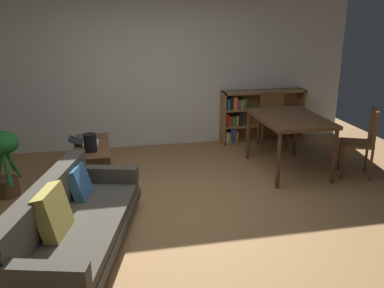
% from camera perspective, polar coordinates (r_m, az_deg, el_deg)
% --- Properties ---
extents(ground_plane, '(8.16, 8.16, 0.00)m').
position_cam_1_polar(ground_plane, '(4.85, -0.80, -9.55)').
color(ground_plane, '#9E7042').
extents(back_wall_panel, '(6.80, 0.10, 2.70)m').
position_cam_1_polar(back_wall_panel, '(7.03, -5.22, 10.56)').
color(back_wall_panel, silver).
rests_on(back_wall_panel, ground_plane).
extents(fabric_couch, '(1.32, 2.24, 0.74)m').
position_cam_1_polar(fabric_couch, '(4.20, -16.36, -10.04)').
color(fabric_couch, olive).
rests_on(fabric_couch, ground_plane).
extents(media_console, '(0.46, 1.13, 0.52)m').
position_cam_1_polar(media_console, '(5.80, -13.44, -2.55)').
color(media_console, brown).
rests_on(media_console, ground_plane).
extents(open_laptop, '(0.40, 0.29, 0.09)m').
position_cam_1_polar(open_laptop, '(5.78, -14.42, 0.26)').
color(open_laptop, silver).
rests_on(open_laptop, media_console).
extents(desk_speaker, '(0.16, 0.16, 0.23)m').
position_cam_1_polar(desk_speaker, '(5.43, -13.80, 0.17)').
color(desk_speaker, black).
rests_on(desk_speaker, media_console).
extents(potted_floor_plant, '(0.42, 0.60, 0.84)m').
position_cam_1_polar(potted_floor_plant, '(5.60, -24.52, -1.51)').
color(potted_floor_plant, brown).
rests_on(potted_floor_plant, ground_plane).
extents(dining_table, '(0.89, 1.28, 0.80)m').
position_cam_1_polar(dining_table, '(6.06, 13.25, 2.92)').
color(dining_table, '#56351E').
rests_on(dining_table, ground_plane).
extents(dining_chair_near, '(0.52, 0.48, 0.89)m').
position_cam_1_polar(dining_chair_near, '(7.15, 10.99, 3.63)').
color(dining_chair_near, brown).
rests_on(dining_chair_near, ground_plane).
extents(dining_chair_far, '(0.53, 0.52, 0.97)m').
position_cam_1_polar(dining_chair_far, '(6.21, 22.43, 0.62)').
color(dining_chair_far, brown).
rests_on(dining_chair_far, ground_plane).
extents(bookshelf, '(1.50, 0.28, 0.91)m').
position_cam_1_polar(bookshelf, '(7.46, 8.83, 3.85)').
color(bookshelf, olive).
rests_on(bookshelf, ground_plane).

